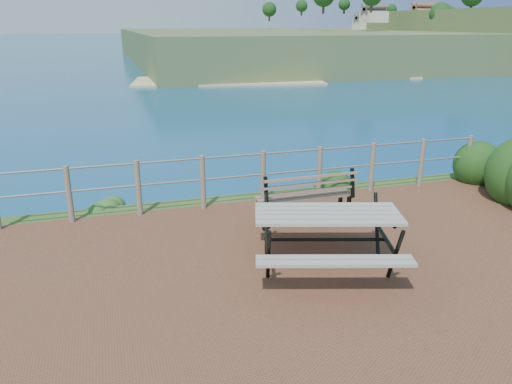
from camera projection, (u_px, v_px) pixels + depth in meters
ground at (340, 287)px, 6.52m from camera, size 10.00×7.00×0.12m
ocean at (105, 32)px, 187.69m from camera, size 1200.00×1200.00×0.00m
safety_railing at (263, 174)px, 9.37m from camera, size 9.40×0.10×1.00m
distant_bay at (482, 33)px, 238.07m from camera, size 290.00×232.36×24.00m
picnic_table at (327, 234)px, 6.83m from camera, size 2.10×1.64×0.82m
park_bench at (305, 188)px, 8.42m from camera, size 1.68×0.46×0.94m
shrub_right_edge at (494, 183)px, 10.73m from camera, size 1.03×1.03×1.47m
shrub_lip_west at (103, 206)px, 9.40m from camera, size 0.67×0.67×0.37m
shrub_lip_east at (337, 186)px, 10.56m from camera, size 0.73×0.73×0.46m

